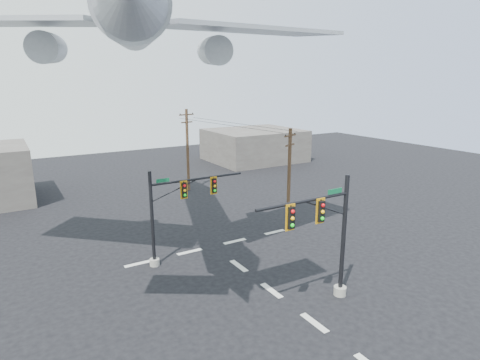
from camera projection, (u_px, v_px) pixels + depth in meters
ground at (314, 323)px, 21.70m from camera, size 120.00×120.00×0.00m
lane_markings at (260, 282)px, 26.13m from camera, size 14.00×21.20×0.01m
signal_mast_near at (328, 238)px, 22.87m from camera, size 6.60×0.83×7.56m
signal_mast_far at (174, 212)px, 28.29m from camera, size 7.45×0.75×6.86m
utility_pole_a at (289, 178)px, 34.04m from camera, size 1.68×0.83×8.92m
utility_pole_b at (188, 149)px, 46.73m from camera, size 1.93×0.52×9.60m
power_lines at (230, 124)px, 39.48m from camera, size 3.74×16.59×0.03m
airliner at (133, 23)px, 25.65m from camera, size 27.80×29.99×8.20m
building_right at (254, 145)px, 65.36m from camera, size 14.00×12.00×5.00m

